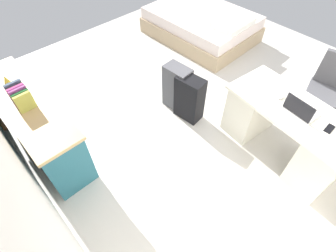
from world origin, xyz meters
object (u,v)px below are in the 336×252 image
(suitcase_black, at_px, (189,98))
(bed, at_px, (201,25))
(desk, at_px, (285,131))
(figurine_small, at_px, (6,80))
(computer_mouse, at_px, (281,97))
(cell_phone_near_laptop, at_px, (329,129))
(suitcase_spare_grey, at_px, (177,88))
(credenza, at_px, (36,124))
(office_chair, at_px, (325,95))
(laptop, at_px, (300,110))

(suitcase_black, bearing_deg, bed, -59.22)
(desk, height_order, figurine_small, figurine_small)
(computer_mouse, distance_m, cell_phone_near_laptop, 0.57)
(desk, height_order, suitcase_spare_grey, desk)
(desk, height_order, credenza, credenza)
(office_chair, height_order, laptop, office_chair)
(desk, bearing_deg, computer_mouse, -9.88)
(credenza, bearing_deg, desk, -135.18)
(suitcase_spare_grey, bearing_deg, computer_mouse, -166.43)
(suitcase_spare_grey, height_order, computer_mouse, computer_mouse)
(bed, distance_m, laptop, 2.90)
(credenza, relative_size, bed, 0.93)
(office_chair, height_order, cell_phone_near_laptop, office_chair)
(office_chair, xyz_separation_m, credenza, (2.11, 2.93, -0.04))
(credenza, bearing_deg, cell_phone_near_laptop, -139.89)
(desk, bearing_deg, cell_phone_near_laptop, 177.87)
(suitcase_black, relative_size, suitcase_spare_grey, 0.96)
(suitcase_spare_grey, bearing_deg, suitcase_black, 172.17)
(suitcase_black, bearing_deg, desk, -169.49)
(laptop, height_order, cell_phone_near_laptop, laptop)
(office_chair, distance_m, suitcase_spare_grey, 1.91)
(office_chair, distance_m, computer_mouse, 0.93)
(suitcase_spare_grey, bearing_deg, laptop, -172.03)
(suitcase_black, distance_m, laptop, 1.34)
(suitcase_black, bearing_deg, credenza, 55.10)
(bed, bearing_deg, laptop, 151.70)
(suitcase_spare_grey, relative_size, computer_mouse, 6.67)
(laptop, bearing_deg, desk, -41.18)
(bed, height_order, suitcase_black, suitcase_black)
(figurine_small, bearing_deg, suitcase_black, -127.01)
(credenza, xyz_separation_m, figurine_small, (0.38, 0.00, 0.43))
(bed, bearing_deg, computer_mouse, 150.45)
(desk, xyz_separation_m, computer_mouse, (0.21, -0.04, 0.36))
(laptop, height_order, computer_mouse, laptop)
(suitcase_black, relative_size, figurine_small, 5.85)
(office_chair, height_order, suitcase_black, office_chair)
(credenza, xyz_separation_m, computer_mouse, (-1.85, -2.09, 0.37))
(bed, bearing_deg, suitcase_black, 127.68)
(suitcase_spare_grey, distance_m, laptop, 1.56)
(office_chair, distance_m, cell_phone_near_laptop, 0.99)
(desk, bearing_deg, laptop, 138.82)
(suitcase_black, bearing_deg, laptop, -171.55)
(computer_mouse, xyz_separation_m, figurine_small, (2.23, 2.09, 0.06))
(credenza, distance_m, figurine_small, 0.57)
(cell_phone_near_laptop, bearing_deg, desk, -2.73)
(figurine_small, bearing_deg, cell_phone_near_laptop, -143.88)
(office_chair, relative_size, figurine_small, 8.55)
(credenza, distance_m, bed, 3.40)
(credenza, height_order, suitcase_spare_grey, credenza)
(suitcase_spare_grey, xyz_separation_m, laptop, (-1.46, -0.32, 0.45))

